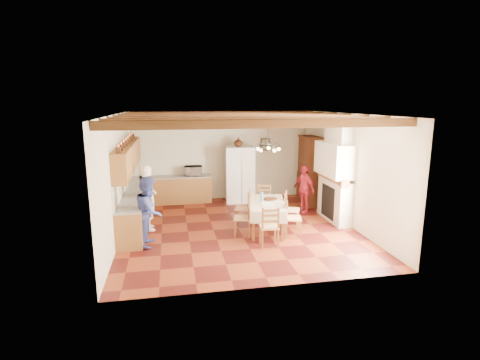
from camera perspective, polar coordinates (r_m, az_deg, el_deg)
name	(u,v)px	position (r m, az deg, el deg)	size (l,w,h in m)	color
floor	(238,229)	(10.03, -0.24, -7.44)	(6.00, 6.50, 0.02)	#45110E
ceiling	(238,114)	(9.47, -0.26, 10.09)	(6.00, 6.50, 0.02)	white
wall_back	(221,155)	(12.81, -2.92, 3.76)	(6.00, 0.02, 3.00)	beige
wall_front	(273,208)	(6.54, 4.98, -4.20)	(6.00, 0.02, 3.00)	beige
wall_left	(117,177)	(9.56, -18.28, 0.39)	(0.02, 6.50, 3.00)	beige
wall_right	(347,169)	(10.59, 15.98, 1.60)	(0.02, 6.50, 3.00)	beige
ceiling_beams	(238,118)	(9.47, -0.26, 9.48)	(6.00, 6.30, 0.16)	#371D0B
lower_cabinets_left	(136,207)	(10.79, -15.58, -4.03)	(0.60, 4.30, 0.86)	brown
lower_cabinets_back	(176,190)	(12.59, -9.68, -1.50)	(2.30, 0.60, 0.86)	brown
countertop_left	(135,192)	(10.68, -15.71, -1.71)	(0.62, 4.30, 0.04)	gray
countertop_back	(176,177)	(12.49, -9.75, 0.51)	(2.34, 0.62, 0.04)	gray
backsplash_left	(123,181)	(10.64, -17.34, -0.08)	(0.03, 4.30, 0.60)	beige
backsplash_back	(175,166)	(12.72, -9.83, 2.17)	(2.30, 0.03, 0.60)	beige
upper_cabinets	(128,157)	(10.51, -16.69, 3.42)	(0.35, 4.20, 0.70)	brown
fireplace	(334,172)	(10.66, 14.08, 1.22)	(0.56, 1.60, 2.80)	beige
wall_picture	(265,144)	(13.04, 3.88, 5.44)	(0.34, 0.03, 0.42)	#311B16
refrigerator	(240,174)	(12.45, -0.03, 0.88)	(0.93, 0.77, 1.86)	white
hutch	(310,170)	(12.41, 10.56, 1.47)	(0.51, 1.22, 2.21)	#371C0C
dining_table	(267,205)	(9.71, 4.16, -3.88)	(1.23, 1.87, 0.76)	white
chandelier	(268,145)	(9.41, 4.30, 5.40)	(0.47, 0.47, 0.03)	black
chair_left_near	(242,217)	(9.37, 0.35, -5.68)	(0.42, 0.40, 0.96)	brown
chair_left_far	(243,208)	(10.18, 0.44, -4.23)	(0.42, 0.40, 0.96)	brown
chair_right_near	(293,217)	(9.45, 8.08, -5.65)	(0.42, 0.40, 0.96)	brown
chair_right_far	(292,209)	(10.13, 7.87, -4.44)	(0.42, 0.40, 0.96)	brown
chair_end_near	(269,226)	(8.76, 4.45, -6.97)	(0.42, 0.40, 0.96)	brown
chair_end_far	(264,201)	(10.85, 3.66, -3.25)	(0.42, 0.40, 0.96)	brown
person_man	(149,198)	(10.01, -13.74, -2.61)	(0.63, 0.41, 1.72)	white
person_woman_blue	(149,211)	(8.95, -13.66, -4.62)	(0.79, 0.62, 1.63)	#3C4998
person_woman_red	(304,189)	(11.39, 9.68, -1.40)	(0.85, 0.35, 1.45)	#BB2237
microwave	(193,171)	(12.48, -7.10, 1.40)	(0.57, 0.38, 0.31)	silver
fridge_vase	(238,142)	(12.28, -0.25, 5.83)	(0.29, 0.29, 0.30)	#371C0C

